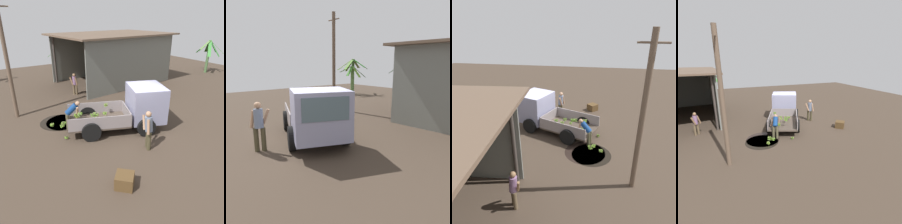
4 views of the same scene
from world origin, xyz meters
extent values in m
plane|color=#423529|center=(0.00, 0.00, 0.00)|extent=(36.00, 36.00, 0.00)
cylinder|color=black|center=(-2.75, 2.64, 0.00)|extent=(2.04, 2.04, 0.01)
cylinder|color=black|center=(-3.07, 2.79, 0.00)|extent=(1.96, 1.96, 0.01)
cube|color=#4C3F34|center=(-1.75, 0.93, 0.47)|extent=(3.36, 2.83, 0.08)
cube|color=gray|center=(-1.40, 1.78, 0.81)|extent=(2.66, 1.13, 0.59)
cube|color=gray|center=(-2.09, 0.08, 0.81)|extent=(2.66, 1.13, 0.59)
cube|color=gray|center=(-0.45, 0.40, 0.81)|extent=(0.76, 1.76, 0.59)
cube|color=#8A8BAA|center=(0.43, 0.04, 1.27)|extent=(2.18, 2.32, 1.68)
cube|color=#4C606B|center=(1.18, -0.27, 1.61)|extent=(0.59, 1.38, 0.74)
cylinder|color=black|center=(0.58, 1.03, 0.43)|extent=(0.89, 0.53, 0.87)
cylinder|color=black|center=(-0.16, -0.77, 0.43)|extent=(0.89, 0.53, 0.87)
cylinder|color=black|center=(-1.77, 1.99, 0.43)|extent=(0.89, 0.53, 0.87)
cylinder|color=black|center=(-2.51, 0.19, 0.43)|extent=(0.89, 0.53, 0.87)
sphere|color=#4D4632|center=(-1.90, 0.82, 0.96)|extent=(0.08, 0.08, 0.08)
cylinder|color=#6AAD2B|center=(-1.94, 0.86, 0.88)|extent=(0.15, 0.14, 0.18)
cylinder|color=olive|center=(-1.96, 0.82, 0.88)|extent=(0.04, 0.16, 0.18)
cylinder|color=#5C8B23|center=(-1.95, 0.75, 0.92)|extent=(0.19, 0.14, 0.11)
cylinder|color=#81A73D|center=(-1.86, 0.76, 0.90)|extent=(0.18, 0.13, 0.15)
cylinder|color=#5C8524|center=(-1.84, 0.83, 0.89)|extent=(0.06, 0.17, 0.17)
cylinder|color=#70A13D|center=(-1.88, 0.88, 0.89)|extent=(0.18, 0.11, 0.16)
sphere|color=brown|center=(-1.84, 1.10, 0.89)|extent=(0.07, 0.07, 0.07)
cylinder|color=#649C2B|center=(-1.86, 1.05, 0.85)|extent=(0.15, 0.09, 0.10)
cylinder|color=#74AC3C|center=(-1.81, 1.06, 0.83)|extent=(0.12, 0.09, 0.14)
cylinder|color=#577922|center=(-1.79, 1.09, 0.83)|extent=(0.05, 0.14, 0.13)
cylinder|color=#699A3A|center=(-1.80, 1.14, 0.83)|extent=(0.12, 0.12, 0.13)
cylinder|color=olive|center=(-1.85, 1.16, 0.84)|extent=(0.15, 0.07, 0.11)
cylinder|color=olive|center=(-1.87, 1.12, 0.82)|extent=(0.10, 0.12, 0.14)
cylinder|color=#7EA646|center=(-1.88, 1.09, 0.83)|extent=(0.06, 0.13, 0.13)
sphere|color=brown|center=(-1.40, 0.42, 0.76)|extent=(0.07, 0.07, 0.07)
cylinder|color=#78AB46|center=(-1.47, 0.42, 0.71)|extent=(0.06, 0.17, 0.14)
cylinder|color=#5B7A2C|center=(-1.46, 0.38, 0.72)|extent=(0.13, 0.17, 0.12)
cylinder|color=#4C801A|center=(-1.41, 0.36, 0.70)|extent=(0.16, 0.07, 0.15)
cylinder|color=olive|center=(-1.36, 0.36, 0.72)|extent=(0.17, 0.13, 0.11)
cylinder|color=#4C7526|center=(-1.35, 0.42, 0.70)|extent=(0.05, 0.16, 0.15)
cylinder|color=#52792E|center=(-1.36, 0.46, 0.70)|extent=(0.14, 0.15, 0.15)
cylinder|color=olive|center=(-1.40, 0.48, 0.70)|extent=(0.16, 0.06, 0.15)
cylinder|color=olive|center=(-1.45, 0.47, 0.72)|extent=(0.16, 0.15, 0.11)
sphere|color=brown|center=(-2.62, 1.07, 1.07)|extent=(0.08, 0.08, 0.08)
cylinder|color=#5B8E2A|center=(-2.58, 1.02, 1.01)|extent=(0.16, 0.15, 0.16)
cylinder|color=#5D9926|center=(-2.55, 1.09, 1.01)|extent=(0.09, 0.18, 0.15)
cylinder|color=#6FA027|center=(-2.60, 1.14, 1.03)|extent=(0.19, 0.10, 0.11)
cylinder|color=olive|center=(-2.66, 1.11, 1.00)|extent=(0.14, 0.15, 0.17)
cylinder|color=#599323|center=(-2.66, 1.05, 0.99)|extent=(0.09, 0.15, 0.18)
cylinder|color=#7BA740|center=(-2.64, 0.99, 1.03)|extent=(0.20, 0.10, 0.11)
sphere|color=brown|center=(-1.33, 0.99, 0.82)|extent=(0.07, 0.07, 0.07)
cylinder|color=#5C9122|center=(-1.31, 0.94, 0.76)|extent=(0.15, 0.10, 0.15)
cylinder|color=#7EAA47|center=(-1.26, 0.98, 0.77)|extent=(0.05, 0.17, 0.13)
cylinder|color=#78AF2D|center=(-1.28, 1.03, 0.76)|extent=(0.13, 0.14, 0.14)
cylinder|color=#5D8D2B|center=(-1.35, 1.05, 0.77)|extent=(0.17, 0.09, 0.12)
cylinder|color=#4A7419|center=(-1.40, 1.00, 0.77)|extent=(0.06, 0.17, 0.12)
cylinder|color=#86AF41|center=(-1.36, 0.95, 0.75)|extent=(0.13, 0.11, 0.16)
sphere|color=brown|center=(-1.06, 1.32, 1.10)|extent=(0.07, 0.07, 0.07)
cylinder|color=#49761C|center=(-1.03, 1.38, 1.06)|extent=(0.17, 0.11, 0.10)
cylinder|color=#557630|center=(-1.08, 1.38, 1.05)|extent=(0.17, 0.10, 0.13)
cylinder|color=#5D8B1F|center=(-1.10, 1.34, 1.03)|extent=(0.09, 0.14, 0.16)
cylinder|color=olive|center=(-1.11, 1.30, 1.03)|extent=(0.08, 0.15, 0.15)
cylinder|color=#577622|center=(-1.08, 1.24, 1.06)|extent=(0.18, 0.08, 0.10)
cylinder|color=#5C7332|center=(-1.03, 1.27, 1.04)|extent=(0.15, 0.12, 0.14)
cylinder|color=olive|center=(-1.02, 1.30, 1.03)|extent=(0.08, 0.14, 0.16)
cylinder|color=#81A247|center=(-1.01, 1.34, 1.03)|extent=(0.09, 0.15, 0.15)
sphere|color=brown|center=(-2.08, 0.85, 0.98)|extent=(0.07, 0.07, 0.07)
cylinder|color=#71A434|center=(-2.03, 0.84, 0.91)|extent=(0.05, 0.16, 0.16)
cylinder|color=#6CA332|center=(-2.06, 0.90, 0.91)|extent=(0.16, 0.10, 0.15)
cylinder|color=olive|center=(-2.11, 0.89, 0.90)|extent=(0.14, 0.10, 0.17)
cylinder|color=#59872F|center=(-2.15, 0.84, 0.92)|extent=(0.05, 0.17, 0.15)
cylinder|color=olive|center=(-2.11, 0.79, 0.91)|extent=(0.16, 0.10, 0.16)
cylinder|color=olive|center=(-2.04, 0.78, 0.94)|extent=(0.18, 0.13, 0.10)
sphere|color=brown|center=(-2.59, 1.55, 0.84)|extent=(0.08, 0.08, 0.08)
cylinder|color=#7AA73C|center=(-2.53, 1.62, 0.78)|extent=(0.21, 0.18, 0.14)
cylinder|color=olive|center=(-2.63, 1.62, 0.77)|extent=(0.21, 0.16, 0.17)
cylinder|color=olive|center=(-2.65, 1.53, 0.74)|extent=(0.10, 0.19, 0.21)
cylinder|color=olive|center=(-2.61, 1.48, 0.75)|extent=(0.20, 0.10, 0.20)
cylinder|color=olive|center=(-2.52, 1.51, 0.76)|extent=(0.15, 0.20, 0.19)
cube|color=slate|center=(7.65, 8.29, 1.89)|extent=(0.55, 5.41, 3.78)
cube|color=slate|center=(3.37, 10.61, 1.89)|extent=(8.24, 0.78, 3.78)
cube|color=slate|center=(3.81, 5.30, 1.89)|extent=(8.24, 0.78, 3.78)
cube|color=brown|center=(3.59, 7.96, 3.84)|extent=(9.54, 6.95, 0.12)
cylinder|color=#3F3833|center=(-0.53, 10.09, 1.89)|extent=(0.16, 0.16, 3.78)
cylinder|color=#3F3833|center=(-0.12, 5.18, 1.89)|extent=(0.16, 0.16, 3.78)
cylinder|color=brown|center=(-4.76, 4.73, 3.00)|extent=(0.20, 0.20, 6.00)
cylinder|color=#5E6E3C|center=(1.74, 14.18, 1.11)|extent=(0.36, 0.36, 2.23)
cube|color=#447F43|center=(2.19, 14.12, 1.66)|extent=(0.95, 0.35, 1.24)
cube|color=#204C21|center=(2.22, 14.63, 1.80)|extent=(1.11, 1.06, 0.96)
cube|color=#698A49|center=(1.58, 14.66, 1.93)|extent=(0.52, 1.03, 0.71)
cube|color=#336126|center=(1.02, 14.49, 1.82)|extent=(1.53, 0.84, 0.92)
cube|color=#4A763B|center=(1.21, 13.96, 1.59)|extent=(1.14, 0.62, 1.39)
cube|color=#396229|center=(1.62, 13.78, 1.71)|extent=(0.50, 0.88, 1.14)
cube|color=#237121|center=(2.08, 13.78, 1.63)|extent=(0.89, 0.96, 1.30)
cylinder|color=#4A6B3D|center=(13.13, 5.58, 1.50)|extent=(0.26, 0.26, 3.00)
cube|color=#25701F|center=(13.68, 5.54, 2.46)|extent=(1.12, 0.28, 1.19)
cube|color=#225116|center=(13.45, 5.96, 2.45)|extent=(0.86, 0.95, 1.20)
cube|color=#21741D|center=(13.10, 6.23, 2.42)|extent=(0.28, 1.32, 1.27)
cube|color=#3F6E3C|center=(12.79, 5.86, 2.55)|extent=(0.86, 0.78, 1.00)
cube|color=#597F3C|center=(12.50, 5.61, 2.67)|extent=(1.28, 0.26, 0.77)
cube|color=#3B8938|center=(12.62, 5.18, 2.39)|extent=(1.20, 1.02, 1.33)
cube|color=#347833|center=(13.17, 5.03, 2.36)|extent=(0.27, 1.14, 1.38)
cube|color=#427B31|center=(13.51, 5.03, 2.46)|extent=(0.93, 1.24, 1.19)
cylinder|color=#433D27|center=(-0.85, -1.73, 0.41)|extent=(0.21, 0.21, 0.83)
cylinder|color=#433D27|center=(-0.75, -1.52, 0.41)|extent=(0.21, 0.21, 0.83)
cylinder|color=slate|center=(-0.83, -1.61, 1.15)|extent=(0.46, 0.43, 0.67)
sphere|color=tan|center=(-0.86, -1.60, 1.59)|extent=(0.23, 0.23, 0.23)
cylinder|color=tan|center=(-0.98, -1.77, 1.12)|extent=(0.19, 0.24, 0.62)
cylinder|color=tan|center=(-0.86, -1.37, 1.14)|extent=(0.24, 0.34, 0.61)
cylinder|color=brown|center=(-2.88, 2.00, 0.39)|extent=(0.20, 0.20, 0.79)
cylinder|color=brown|center=(-2.97, 1.79, 0.39)|extent=(0.20, 0.20, 0.79)
cylinder|color=navy|center=(-2.72, 1.81, 1.00)|extent=(0.71, 0.51, 0.63)
sphere|color=tan|center=(-2.43, 1.70, 1.29)|extent=(0.22, 0.22, 0.22)
cylinder|color=tan|center=(-2.37, 1.88, 0.91)|extent=(0.21, 0.33, 0.58)
cylinder|color=tan|center=(-2.54, 1.53, 0.90)|extent=(0.19, 0.27, 0.59)
cylinder|color=brown|center=(-0.41, 6.36, 0.37)|extent=(0.20, 0.20, 0.74)
cylinder|color=brown|center=(-0.54, 6.53, 0.37)|extent=(0.20, 0.20, 0.74)
cylinder|color=gray|center=(-0.49, 6.43, 1.03)|extent=(0.41, 0.41, 0.60)
sphere|color=#8C6746|center=(-0.52, 6.41, 1.42)|extent=(0.21, 0.21, 0.21)
cylinder|color=#8C6746|center=(-0.46, 6.23, 1.01)|extent=(0.22, 0.25, 0.55)
cylinder|color=#8C6746|center=(-0.70, 6.51, 1.02)|extent=(0.25, 0.29, 0.54)
sphere|color=#48412E|center=(-3.40, 0.95, 0.12)|extent=(0.07, 0.07, 0.07)
cylinder|color=#81A543|center=(-3.43, 1.01, 0.09)|extent=(0.14, 0.09, 0.09)
cylinder|color=#5E8E29|center=(-3.45, 0.97, 0.07)|extent=(0.06, 0.13, 0.11)
cylinder|color=#609128|center=(-3.45, 0.92, 0.09)|extent=(0.10, 0.13, 0.08)
cylinder|color=#7BA72E|center=(-3.41, 0.91, 0.07)|extent=(0.12, 0.05, 0.12)
cylinder|color=#4A791D|center=(-3.35, 0.93, 0.08)|extent=(0.10, 0.13, 0.09)
cylinder|color=#69A129|center=(-3.35, 0.97, 0.08)|extent=(0.06, 0.14, 0.09)
cylinder|color=#50851D|center=(-3.39, 0.99, 0.06)|extent=(0.12, 0.07, 0.13)
sphere|color=brown|center=(-3.01, 2.29, 0.18)|extent=(0.09, 0.09, 0.09)
cylinder|color=#69A825|center=(-2.92, 2.30, 0.12)|extent=(0.06, 0.21, 0.15)
cylinder|color=#80AB32|center=(-2.96, 2.35, 0.11)|extent=(0.19, 0.17, 0.16)
cylinder|color=olive|center=(-3.02, 2.37, 0.11)|extent=(0.21, 0.07, 0.16)
cylinder|color=#59782F|center=(-3.06, 2.34, 0.10)|extent=(0.16, 0.16, 0.19)
cylinder|color=#57861D|center=(-3.08, 2.29, 0.10)|extent=(0.05, 0.18, 0.19)
cylinder|color=olive|center=(-3.06, 2.23, 0.12)|extent=(0.20, 0.17, 0.15)
cylinder|color=olive|center=(-3.01, 2.20, 0.13)|extent=(0.22, 0.05, 0.13)
cylinder|color=olive|center=(-2.95, 2.26, 0.10)|extent=(0.13, 0.19, 0.18)
sphere|color=#4D4532|center=(-3.16, 2.11, 0.15)|extent=(0.07, 0.07, 0.07)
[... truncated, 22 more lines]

